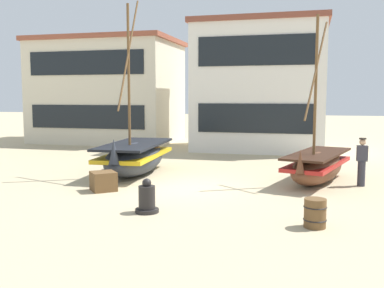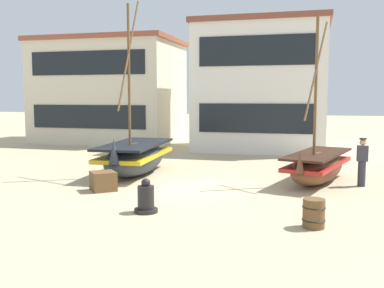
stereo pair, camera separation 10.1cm
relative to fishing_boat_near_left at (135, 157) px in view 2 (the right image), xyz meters
name	(u,v)px [view 2 (the right image)]	position (x,y,z in m)	size (l,w,h in m)	color
ground_plane	(184,188)	(2.63, -1.99, -0.70)	(120.00, 120.00, 0.00)	tan
fishing_boat_near_left	(135,157)	(0.00, 0.00, 0.00)	(2.25, 4.92, 6.89)	#2D333D
fishing_boat_centre_large	(318,166)	(7.02, 0.11, -0.08)	(2.58, 4.63, 5.87)	brown
fisherman_by_hull	(362,163)	(8.49, -0.14, 0.13)	(0.37, 0.26, 1.68)	#33333D
capstan_winch	(146,199)	(2.52, -5.36, -0.34)	(0.64, 0.64, 0.93)	black
wooden_barrel	(314,213)	(6.88, -5.63, -0.35)	(0.56, 0.56, 0.70)	brown
cargo_crate	(103,181)	(0.16, -3.13, -0.39)	(0.76, 0.76, 0.63)	brown
harbor_building_main	(262,86)	(3.87, 9.96, 2.99)	(7.54, 5.77, 7.36)	white
harbor_building_annex	(110,91)	(-6.77, 11.99, 2.78)	(9.51, 6.70, 6.95)	beige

